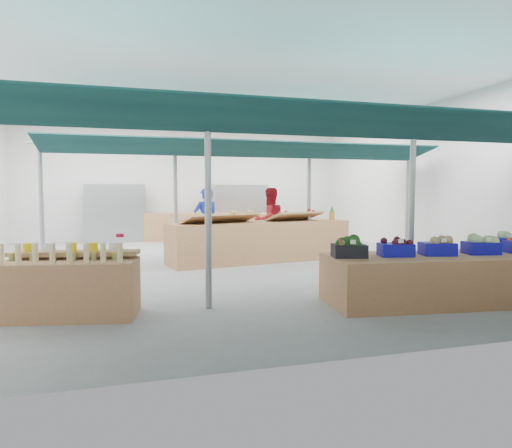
% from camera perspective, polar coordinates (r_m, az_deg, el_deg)
% --- Properties ---
extents(floor, '(13.00, 13.00, 0.00)m').
position_cam_1_polar(floor, '(11.07, -4.47, -5.10)').
color(floor, slate).
rests_on(floor, ground).
extents(hall, '(13.00, 13.00, 13.00)m').
position_cam_1_polar(hall, '(12.38, -5.89, 8.13)').
color(hall, silver).
rests_on(hall, ground).
extents(pole_grid, '(10.00, 4.60, 3.00)m').
position_cam_1_polar(pole_grid, '(9.43, 2.11, 4.38)').
color(pole_grid, gray).
rests_on(pole_grid, floor).
extents(awnings, '(9.50, 7.08, 0.30)m').
position_cam_1_polar(awnings, '(9.49, 2.12, 10.24)').
color(awnings, '#0B2C30').
rests_on(awnings, pole_grid).
extents(back_shelving_left, '(2.00, 0.50, 2.00)m').
position_cam_1_polar(back_shelving_left, '(16.73, -17.12, 1.26)').
color(back_shelving_left, '#B23F33').
rests_on(back_shelving_left, floor).
extents(back_shelving_right, '(2.00, 0.50, 2.00)m').
position_cam_1_polar(back_shelving_right, '(17.24, -2.00, 1.51)').
color(back_shelving_right, '#B23F33').
rests_on(back_shelving_right, floor).
extents(bottle_shelf, '(1.92, 1.39, 1.08)m').
position_cam_1_polar(bottle_shelf, '(6.95, -22.10, -7.17)').
color(bottle_shelf, '#8B5F3C').
rests_on(bottle_shelf, floor).
extents(veg_counter, '(4.02, 1.74, 0.76)m').
position_cam_1_polar(veg_counter, '(7.92, 22.97, -6.28)').
color(veg_counter, '#8B5F3C').
rests_on(veg_counter, floor).
extents(fruit_counter, '(4.81, 1.92, 1.00)m').
position_cam_1_polar(fruit_counter, '(11.57, 0.54, -2.19)').
color(fruit_counter, '#8B5F3C').
rests_on(fruit_counter, floor).
extents(far_counter, '(5.58, 2.98, 1.00)m').
position_cam_1_polar(far_counter, '(16.45, -5.24, -0.38)').
color(far_counter, '#8B5F3C').
rests_on(far_counter, floor).
extents(crate_stack, '(0.53, 0.42, 0.57)m').
position_cam_1_polar(crate_stack, '(9.56, 28.87, -5.31)').
color(crate_stack, '#0F0E9D').
rests_on(crate_stack, floor).
extents(vendor_left, '(0.75, 0.56, 1.87)m').
position_cam_1_polar(vendor_left, '(12.32, -6.28, 0.20)').
color(vendor_left, '#1C34BC').
rests_on(vendor_left, floor).
extents(vendor_right, '(1.02, 0.86, 1.87)m').
position_cam_1_polar(vendor_right, '(12.75, 1.71, 0.35)').
color(vendor_right, maroon).
rests_on(vendor_right, floor).
extents(crate_broccoli, '(0.57, 0.46, 0.35)m').
position_cam_1_polar(crate_broccoli, '(7.09, 11.57, -2.83)').
color(crate_broccoli, black).
rests_on(crate_broccoli, veg_counter).
extents(crate_beets, '(0.57, 0.46, 0.29)m').
position_cam_1_polar(crate_beets, '(7.40, 17.05, -2.84)').
color(crate_beets, '#0F0E9D').
rests_on(crate_beets, veg_counter).
extents(crate_celeriac, '(0.57, 0.46, 0.31)m').
position_cam_1_polar(crate_celeriac, '(7.74, 21.72, -2.57)').
color(crate_celeriac, '#0F0E9D').
rests_on(crate_celeriac, veg_counter).
extents(crate_cabbage, '(0.57, 0.46, 0.35)m').
position_cam_1_polar(crate_cabbage, '(8.15, 26.29, -2.28)').
color(crate_cabbage, '#0F0E9D').
rests_on(crate_cabbage, veg_counter).
extents(sparrow, '(0.12, 0.09, 0.11)m').
position_cam_1_polar(sparrow, '(6.90, 10.65, -2.26)').
color(sparrow, brown).
rests_on(sparrow, crate_broccoli).
extents(pole_ribbon, '(0.12, 0.12, 0.28)m').
position_cam_1_polar(pole_ribbon, '(7.14, -16.65, -1.55)').
color(pole_ribbon, '#AA0B2A').
rests_on(pole_ribbon, pole_grid).
extents(apple_heap_yellow, '(2.02, 1.31, 0.27)m').
position_cam_1_polar(apple_heap_yellow, '(10.95, -4.41, 0.96)').
color(apple_heap_yellow, '#997247').
rests_on(apple_heap_yellow, fruit_counter).
extents(apple_heap_red, '(1.65, 1.18, 0.27)m').
position_cam_1_polar(apple_heap_red, '(11.87, 4.88, 1.19)').
color(apple_heap_red, '#997247').
rests_on(apple_heap_red, fruit_counter).
extents(pineapple, '(0.14, 0.14, 0.39)m').
position_cam_1_polar(pineapple, '(12.52, 9.48, 1.36)').
color(pineapple, '#8C6019').
rests_on(pineapple, fruit_counter).
extents(crate_extra, '(0.58, 0.47, 0.32)m').
position_cam_1_polar(crate_extra, '(8.99, 28.39, -1.87)').
color(crate_extra, '#0F0E9D').
rests_on(crate_extra, veg_counter).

